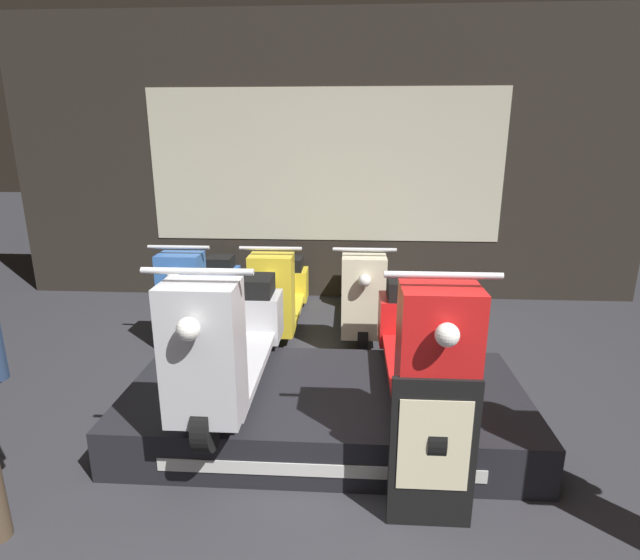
{
  "coord_description": "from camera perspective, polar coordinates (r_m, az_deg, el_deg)",
  "views": [
    {
      "loc": [
        0.3,
        -1.88,
        1.88
      ],
      "look_at": [
        0.06,
        1.99,
        0.76
      ],
      "focal_mm": 28.0,
      "sensor_mm": 36.0,
      "label": 1
    }
  ],
  "objects": [
    {
      "name": "scooter_display_left",
      "position": [
        3.16,
        -10.03,
        -6.51
      ],
      "size": [
        0.54,
        1.75,
        0.97
      ],
      "color": "black",
      "rests_on": "display_platform"
    },
    {
      "name": "scooter_backrow_2",
      "position": [
        4.99,
        4.78,
        -1.62
      ],
      "size": [
        0.54,
        1.75,
        0.97
      ],
      "color": "black",
      "rests_on": "ground_plane"
    },
    {
      "name": "shop_wall_back",
      "position": [
        5.85,
        0.59,
        13.36
      ],
      "size": [
        7.3,
        0.09,
        3.2
      ],
      "color": "#28231E",
      "rests_on": "ground_plane"
    },
    {
      "name": "display_platform",
      "position": [
        3.39,
        0.58,
        -14.49
      ],
      "size": [
        2.56,
        1.23,
        0.31
      ],
      "color": "black",
      "rests_on": "ground_plane"
    },
    {
      "name": "price_sign_board",
      "position": [
        2.6,
        12.76,
        -18.81
      ],
      "size": [
        0.42,
        0.04,
        0.81
      ],
      "color": "black",
      "rests_on": "ground_plane"
    },
    {
      "name": "ground_plane",
      "position": [
        2.68,
        -4.42,
        -28.56
      ],
      "size": [
        30.0,
        30.0,
        0.0
      ],
      "primitive_type": "plane",
      "color": "#2D2D33"
    },
    {
      "name": "scooter_display_right",
      "position": [
        3.11,
        11.28,
        -6.99
      ],
      "size": [
        0.54,
        1.75,
        0.97
      ],
      "color": "black",
      "rests_on": "display_platform"
    },
    {
      "name": "scooter_backrow_1",
      "position": [
        5.03,
        -4.45,
        -1.46
      ],
      "size": [
        0.54,
        1.75,
        0.97
      ],
      "color": "black",
      "rests_on": "ground_plane"
    },
    {
      "name": "scooter_backrow_0",
      "position": [
        5.2,
        -13.29,
        -1.26
      ],
      "size": [
        0.54,
        1.75,
        0.97
      ],
      "color": "black",
      "rests_on": "ground_plane"
    }
  ]
}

